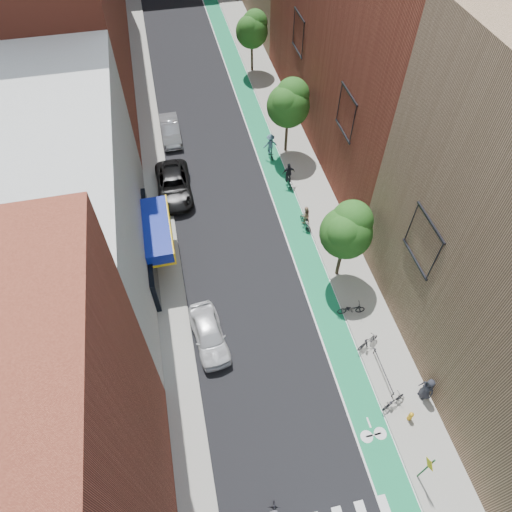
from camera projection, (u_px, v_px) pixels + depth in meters
ground at (299, 433)px, 25.29m from camera, size 160.00×160.00×0.00m
bike_lane at (263, 140)px, 41.72m from camera, size 2.00×68.00×0.01m
sidewalk_left at (153, 155)px, 40.30m from camera, size 2.00×68.00×0.15m
sidewalk_right at (289, 136)px, 42.01m from camera, size 3.00×68.00×0.15m
building_left_near_red at (38, 457)px, 16.94m from camera, size 8.00×10.00×16.00m
building_left_white at (68, 212)px, 27.66m from camera, size 8.00×20.00×12.00m
building_right_mid_red at (368, 5)px, 34.24m from camera, size 8.00×28.00×22.00m
tree_near at (347, 230)px, 28.55m from camera, size 3.40×3.36×6.42m
tree_mid at (289, 102)px, 36.93m from camera, size 3.55×3.53×6.74m
tree_far at (252, 29)px, 45.79m from camera, size 3.30×3.25×6.21m
sign_pole at (426, 468)px, 22.45m from camera, size 0.13×0.71×3.00m
parked_car_white at (209, 334)px, 28.27m from camera, size 2.33×4.79×1.58m
parked_car_black at (174, 185)px, 36.72m from camera, size 2.80×5.93×1.64m
parked_car_silver at (170, 130)px, 41.39m from camera, size 1.67×4.70×1.55m
cyclist_lane_near at (305, 219)px, 34.44m from camera, size 0.83×1.70×1.92m
cyclist_lane_mid at (289, 177)px, 37.31m from camera, size 1.07×1.70×2.16m
cyclist_lane_far at (270, 146)px, 39.45m from camera, size 1.27×1.56×2.24m
parked_bike_near at (393, 401)px, 25.83m from camera, size 1.74×1.13×0.86m
parked_bike_mid at (368, 342)px, 28.12m from camera, size 1.71×1.04×0.99m
parked_bike_far at (351, 309)px, 29.62m from camera, size 1.89×0.86×0.96m
pedestrian at (427, 389)px, 25.78m from camera, size 0.83×1.04×1.85m
fire_hydrant at (411, 416)px, 25.33m from camera, size 0.27×0.27×0.76m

